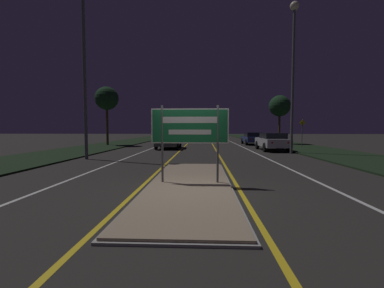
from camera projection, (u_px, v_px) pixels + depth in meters
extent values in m
plane|color=#282623|center=(188.00, 192.00, 7.20)|extent=(160.00, 160.00, 0.00)
cube|color=#999993|center=(190.00, 184.00, 8.00)|extent=(2.54, 8.44, 0.05)
cube|color=gray|center=(190.00, 184.00, 8.00)|extent=(2.42, 8.32, 0.10)
cube|color=black|center=(111.00, 145.00, 27.56)|extent=(5.00, 100.00, 0.08)
cube|color=black|center=(290.00, 145.00, 26.72)|extent=(5.00, 100.00, 0.08)
cube|color=gold|center=(188.00, 143.00, 32.19)|extent=(0.12, 70.00, 0.01)
cube|color=gold|center=(212.00, 143.00, 32.06)|extent=(0.12, 70.00, 0.01)
cube|color=silver|center=(167.00, 143.00, 32.31)|extent=(0.12, 70.00, 0.01)
cube|color=silver|center=(234.00, 143.00, 31.94)|extent=(0.12, 70.00, 0.01)
cube|color=silver|center=(143.00, 143.00, 32.45)|extent=(0.10, 70.00, 0.01)
cube|color=silver|center=(258.00, 143.00, 31.81)|extent=(0.10, 70.00, 0.01)
cylinder|color=#56565B|center=(162.00, 144.00, 7.97)|extent=(0.07, 0.07, 2.38)
cylinder|color=#56565B|center=(218.00, 144.00, 7.89)|extent=(0.07, 0.07, 2.38)
cube|color=#19703D|center=(190.00, 126.00, 7.90)|extent=(2.39, 0.04, 1.07)
cube|color=white|center=(190.00, 126.00, 7.87)|extent=(2.39, 0.00, 1.07)
cube|color=#19703D|center=(190.00, 126.00, 7.87)|extent=(2.31, 0.01, 1.01)
cube|color=white|center=(190.00, 120.00, 7.86)|extent=(1.67, 0.01, 0.19)
cube|color=white|center=(190.00, 132.00, 7.88)|extent=(1.31, 0.01, 0.15)
cylinder|color=#56565B|center=(85.00, 72.00, 14.56)|extent=(0.18, 0.18, 9.94)
cylinder|color=#56565B|center=(293.00, 82.00, 17.85)|extent=(0.18, 0.18, 9.99)
sphere|color=#F9EAC6|center=(295.00, 6.00, 17.55)|extent=(0.60, 0.60, 0.60)
cube|color=#B7B7BC|center=(272.00, 142.00, 20.73)|extent=(1.83, 4.52, 0.64)
cube|color=black|center=(273.00, 136.00, 20.43)|extent=(1.61, 2.35, 0.44)
sphere|color=red|center=(272.00, 143.00, 18.52)|extent=(0.14, 0.14, 0.14)
sphere|color=red|center=(288.00, 143.00, 18.47)|extent=(0.14, 0.14, 0.14)
cylinder|color=black|center=(257.00, 145.00, 22.19)|extent=(0.22, 0.70, 0.70)
cylinder|color=black|center=(278.00, 145.00, 22.11)|extent=(0.22, 0.70, 0.70)
cylinder|color=black|center=(265.00, 147.00, 19.39)|extent=(0.22, 0.70, 0.70)
cylinder|color=black|center=(288.00, 147.00, 19.32)|extent=(0.22, 0.70, 0.70)
cube|color=navy|center=(252.00, 139.00, 28.66)|extent=(1.87, 4.69, 0.58)
cube|color=black|center=(253.00, 134.00, 28.34)|extent=(1.65, 2.44, 0.46)
sphere|color=red|center=(251.00, 139.00, 26.36)|extent=(0.14, 0.14, 0.14)
sphere|color=red|center=(262.00, 139.00, 26.31)|extent=(0.14, 0.14, 0.14)
cylinder|color=black|center=(242.00, 141.00, 30.16)|extent=(0.22, 0.65, 0.65)
cylinder|color=black|center=(258.00, 141.00, 30.08)|extent=(0.22, 0.65, 0.65)
cylinder|color=black|center=(246.00, 142.00, 27.26)|extent=(0.22, 0.65, 0.65)
cylinder|color=black|center=(263.00, 142.00, 27.18)|extent=(0.22, 0.65, 0.65)
cube|color=#4C514C|center=(169.00, 141.00, 22.82)|extent=(1.86, 4.32, 0.64)
cube|color=black|center=(169.00, 135.00, 23.04)|extent=(1.64, 2.25, 0.49)
sphere|color=white|center=(158.00, 142.00, 20.70)|extent=(0.14, 0.14, 0.14)
sphere|color=white|center=(172.00, 142.00, 20.65)|extent=(0.14, 0.14, 0.14)
cylinder|color=black|center=(156.00, 146.00, 21.54)|extent=(0.22, 0.63, 0.63)
cylinder|color=black|center=(177.00, 146.00, 21.46)|extent=(0.22, 0.63, 0.63)
cylinder|color=black|center=(161.00, 144.00, 24.21)|extent=(0.22, 0.63, 0.63)
cylinder|color=black|center=(180.00, 144.00, 24.13)|extent=(0.22, 0.63, 0.63)
cube|color=#4C514C|center=(163.00, 136.00, 38.33)|extent=(1.81, 4.71, 0.59)
cube|color=black|center=(164.00, 133.00, 38.58)|extent=(1.59, 2.45, 0.44)
sphere|color=white|center=(157.00, 136.00, 36.02)|extent=(0.14, 0.14, 0.14)
sphere|color=white|center=(165.00, 136.00, 35.97)|extent=(0.14, 0.14, 0.14)
cylinder|color=black|center=(156.00, 139.00, 36.93)|extent=(0.22, 0.62, 0.62)
cylinder|color=black|center=(168.00, 139.00, 36.85)|extent=(0.22, 0.62, 0.62)
cylinder|color=black|center=(159.00, 138.00, 39.84)|extent=(0.22, 0.62, 0.62)
cylinder|color=black|center=(170.00, 138.00, 39.77)|extent=(0.22, 0.62, 0.62)
cylinder|color=#56565B|center=(302.00, 134.00, 23.91)|extent=(0.06, 0.06, 2.29)
cube|color=yellow|center=(302.00, 123.00, 23.85)|extent=(0.60, 0.02, 0.60)
cylinder|color=#4C3823|center=(107.00, 124.00, 26.73)|extent=(0.24, 0.24, 4.29)
sphere|color=#19381E|center=(107.00, 98.00, 26.57)|extent=(2.40, 2.40, 2.40)
cylinder|color=#4C3823|center=(279.00, 127.00, 28.65)|extent=(0.24, 0.24, 3.69)
sphere|color=#19381E|center=(280.00, 106.00, 28.51)|extent=(2.34, 2.34, 2.34)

